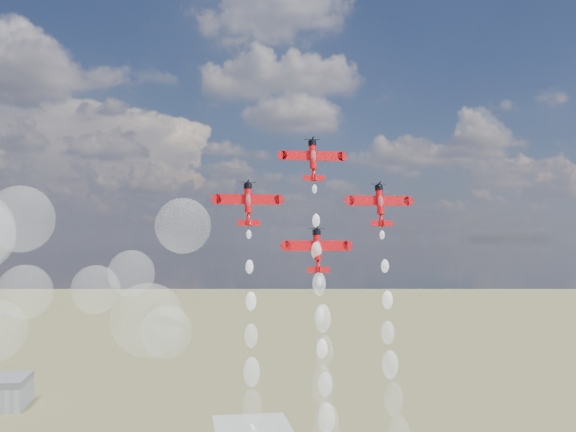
% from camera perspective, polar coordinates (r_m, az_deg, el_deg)
% --- Properties ---
extents(plane_lead, '(13.64, 4.98, 9.61)m').
position_cam_1_polar(plane_lead, '(150.18, 2.13, 4.83)').
color(plane_lead, '#B8080D').
rests_on(plane_lead, ground).
extents(plane_left, '(13.64, 4.98, 9.61)m').
position_cam_1_polar(plane_left, '(144.82, -3.39, 1.11)').
color(plane_left, '#B8080D').
rests_on(plane_left, ground).
extents(plane_right, '(13.64, 4.98, 9.61)m').
position_cam_1_polar(plane_right, '(150.63, 7.80, 1.00)').
color(plane_right, '#B8080D').
rests_on(plane_right, ground).
extents(plane_slot, '(13.64, 4.98, 9.61)m').
position_cam_1_polar(plane_slot, '(144.53, 2.50, -2.86)').
color(plane_slot, '#B8080D').
rests_on(plane_slot, ground).
extents(smoke_trail_lead, '(5.18, 14.76, 51.22)m').
position_cam_1_polar(smoke_trail_lead, '(141.34, 3.04, -13.13)').
color(smoke_trail_lead, white).
rests_on(smoke_trail_lead, plane_lead).
extents(smoke_trail_left, '(5.54, 14.63, 50.98)m').
position_cam_1_polar(smoke_trail_left, '(139.06, -2.92, -17.62)').
color(smoke_trail_left, white).
rests_on(smoke_trail_left, plane_left).
extents(smoke_trail_right, '(5.12, 13.90, 50.41)m').
position_cam_1_polar(smoke_trail_right, '(145.14, 9.17, -16.71)').
color(smoke_trail_right, white).
rests_on(smoke_trail_right, plane_right).
extents(drifted_smoke_cloud, '(71.44, 39.53, 41.38)m').
position_cam_1_polar(drifted_smoke_cloud, '(168.79, -21.47, -5.03)').
color(drifted_smoke_cloud, white).
rests_on(drifted_smoke_cloud, ground).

